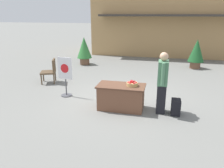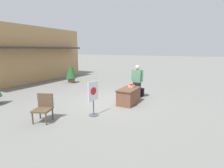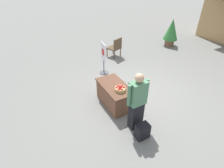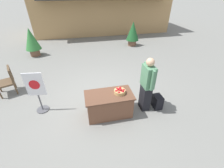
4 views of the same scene
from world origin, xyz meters
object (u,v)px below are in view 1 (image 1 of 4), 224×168
potted_plant_near_right (196,52)px  potted_plant_near_left (84,49)px  poster_board (65,76)px  person_visitor (162,83)px  backpack (176,107)px  apple_basket (132,84)px  display_table (121,97)px  patio_chair (51,70)px

potted_plant_near_right → potted_plant_near_left: 5.71m
poster_board → potted_plant_near_right: 6.88m
person_visitor → backpack: size_ratio=3.97×
apple_basket → potted_plant_near_right: size_ratio=0.22×
display_table → patio_chair: (-3.17, 1.82, 0.16)m
display_table → poster_board: size_ratio=1.03×
display_table → potted_plant_near_left: potted_plant_near_left is taller
potted_plant_near_right → person_visitor: bearing=-105.3°
backpack → potted_plant_near_right: potted_plant_near_right is taller
backpack → potted_plant_near_left: 7.00m
poster_board → patio_chair: (-1.21, 1.23, -0.17)m
apple_basket → potted_plant_near_right: 6.15m
display_table → potted_plant_near_right: bearing=64.9°
patio_chair → poster_board: bearing=113.3°
patio_chair → potted_plant_near_left: 3.45m
potted_plant_near_left → apple_basket: bearing=-57.5°
person_visitor → potted_plant_near_right: size_ratio=1.16×
apple_basket → patio_chair: (-3.48, 1.81, -0.26)m
apple_basket → person_visitor: bearing=1.0°
patio_chair → potted_plant_near_right: potted_plant_near_right is taller
backpack → poster_board: (-3.47, 0.63, 0.47)m
apple_basket → person_visitor: size_ratio=0.19×
patio_chair → potted_plant_near_right: size_ratio=0.65×
apple_basket → backpack: apple_basket is taller
backpack → potted_plant_near_left: potted_plant_near_left is taller
apple_basket → potted_plant_near_left: 6.21m
apple_basket → potted_plant_near_left: potted_plant_near_left is taller
display_table → poster_board: 2.07m
apple_basket → backpack: 1.33m
apple_basket → poster_board: size_ratio=0.24×
potted_plant_near_right → potted_plant_near_left: bearing=-175.6°
backpack → patio_chair: patio_chair is taller
potted_plant_near_right → backpack: bearing=-101.4°
apple_basket → person_visitor: person_visitor is taller
patio_chair → display_table: bearing=129.0°
person_visitor → potted_plant_near_left: person_visitor is taller
person_visitor → poster_board: (-3.07, 0.57, -0.17)m
potted_plant_near_right → poster_board: bearing=-132.2°
poster_board → potted_plant_near_right: bearing=145.7°
poster_board → display_table: bearing=81.2°
display_table → poster_board: bearing=163.3°
person_visitor → patio_chair: 4.65m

